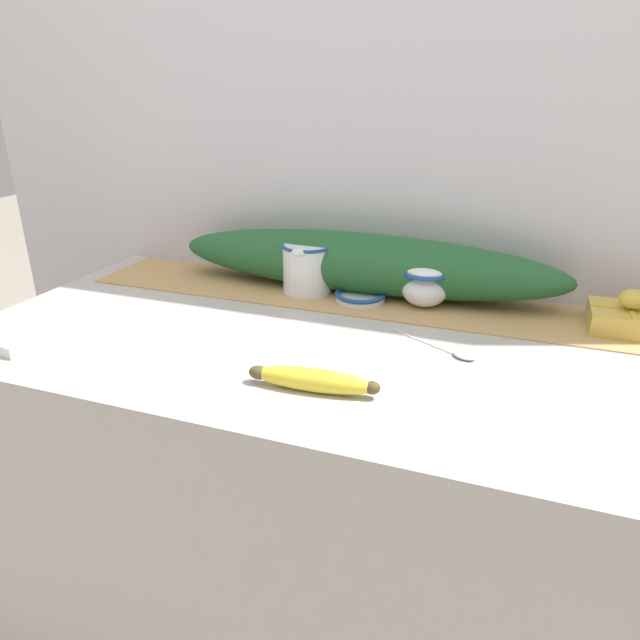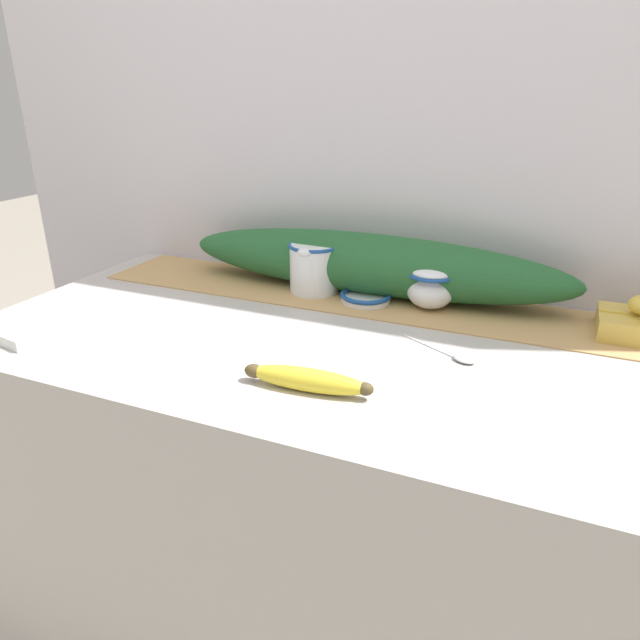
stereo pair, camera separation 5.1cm
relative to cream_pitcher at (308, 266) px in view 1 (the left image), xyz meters
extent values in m
cube|color=#B7B2AD|center=(0.12, -0.23, -0.51)|extent=(1.38, 0.70, 0.88)
cube|color=silver|center=(0.12, 0.14, 0.25)|extent=(2.18, 0.04, 2.40)
cube|color=tan|center=(0.12, 0.00, -0.06)|extent=(1.27, 0.22, 0.00)
cylinder|color=white|center=(0.00, 0.00, 0.00)|extent=(0.11, 0.11, 0.11)
torus|color=#194793|center=(0.00, 0.00, 0.05)|extent=(0.12, 0.12, 0.01)
torus|color=white|center=(0.00, 0.07, 0.00)|extent=(0.06, 0.01, 0.06)
ellipsoid|color=white|center=(0.00, -0.05, 0.05)|extent=(0.03, 0.02, 0.02)
ellipsoid|color=white|center=(0.27, 0.00, -0.02)|extent=(0.10, 0.10, 0.08)
torus|color=#194793|center=(0.27, 0.00, 0.01)|extent=(0.10, 0.10, 0.01)
ellipsoid|color=white|center=(0.27, 0.00, 0.02)|extent=(0.09, 0.09, 0.03)
sphere|color=#194793|center=(0.27, 0.00, 0.04)|extent=(0.02, 0.02, 0.02)
cylinder|color=white|center=(0.13, -0.02, -0.06)|extent=(0.11, 0.11, 0.01)
torus|color=#194793|center=(0.13, -0.02, -0.05)|extent=(0.11, 0.11, 0.01)
ellipsoid|color=yellow|center=(0.18, -0.43, -0.04)|extent=(0.20, 0.05, 0.04)
ellipsoid|color=brown|center=(0.09, -0.44, -0.04)|extent=(0.04, 0.03, 0.02)
ellipsoid|color=brown|center=(0.27, -0.42, -0.04)|extent=(0.03, 0.02, 0.02)
cube|color=silver|center=(0.30, -0.19, -0.06)|extent=(0.13, 0.07, 0.00)
ellipsoid|color=silver|center=(0.39, -0.23, -0.06)|extent=(0.05, 0.05, 0.01)
cube|color=white|center=(-0.42, -0.43, -0.05)|extent=(0.17, 0.17, 0.02)
cube|color=gold|center=(0.67, 0.00, -0.04)|extent=(0.15, 0.12, 0.04)
cube|color=gold|center=(0.67, 0.00, -0.02)|extent=(0.15, 0.01, 0.00)
cube|color=gold|center=(0.67, 0.00, -0.02)|extent=(0.01, 0.13, 0.00)
ellipsoid|color=gold|center=(0.67, 0.00, 0.00)|extent=(0.05, 0.05, 0.04)
ellipsoid|color=#235B2D|center=(0.12, 0.04, 0.01)|extent=(0.91, 0.15, 0.14)
sphere|color=red|center=(-0.16, 0.02, 0.02)|extent=(0.05, 0.05, 0.05)
sphere|color=red|center=(0.01, 0.03, 0.03)|extent=(0.08, 0.08, 0.08)
sphere|color=red|center=(0.21, 0.06, 0.03)|extent=(0.06, 0.06, 0.06)
sphere|color=red|center=(0.41, 0.06, 0.02)|extent=(0.06, 0.06, 0.06)
camera|label=1|loc=(0.46, -1.17, 0.38)|focal=32.00mm
camera|label=2|loc=(0.51, -1.15, 0.38)|focal=32.00mm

